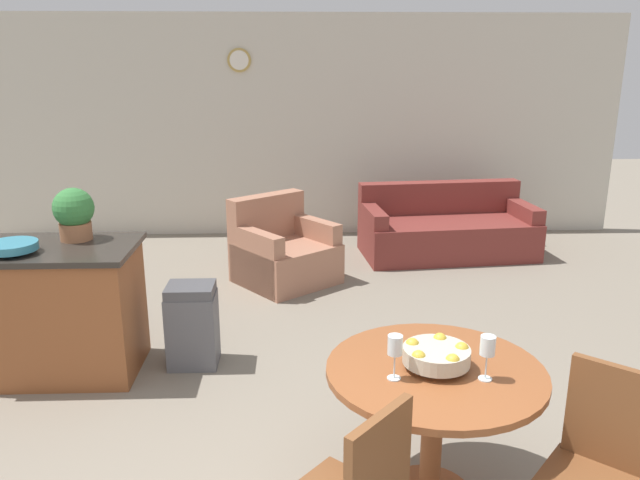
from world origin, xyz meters
name	(u,v)px	position (x,y,z in m)	size (l,w,h in m)	color
wall_back	(299,127)	(0.00, 6.04, 1.35)	(8.00, 0.09, 2.70)	beige
dining_table	(434,399)	(0.62, 0.89, 0.57)	(1.05, 1.05, 0.74)	brown
dining_chair_near_right	(600,465)	(1.23, 0.44, 0.50)	(0.59, 0.59, 0.92)	brown
fruit_bowl	(436,355)	(0.62, 0.89, 0.81)	(0.32, 0.32, 0.13)	#B7B29E
wine_glass_left	(395,347)	(0.40, 0.79, 0.90)	(0.07, 0.07, 0.22)	silver
wine_glass_right	(488,348)	(0.82, 0.77, 0.90)	(0.07, 0.07, 0.22)	silver
kitchen_island	(56,310)	(-1.74, 2.35, 0.47)	(1.17, 0.73, 0.93)	brown
teal_bowl	(12,247)	(-1.91, 2.20, 0.98)	(0.33, 0.33, 0.08)	teal
potted_plant	(74,213)	(-1.60, 2.52, 1.13)	(0.28, 0.28, 0.37)	#A36642
trash_bin	(192,325)	(-0.81, 2.42, 0.30)	(0.35, 0.30, 0.61)	#56565B
couch	(446,231)	(1.67, 5.03, 0.28)	(1.99, 1.09, 0.79)	maroon
armchair	(283,254)	(-0.18, 4.19, 0.29)	(1.16, 1.16, 0.85)	#A87056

